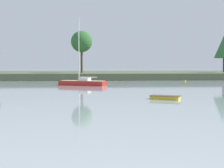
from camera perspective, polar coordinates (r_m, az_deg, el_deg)
The scene contains 6 objects.
far_shore_bank at distance 99.25m, azimuth -3.15°, elevation 1.71°, with size 238.42×43.43×1.74m, color #4C563D.
dinghy_yellow at distance 36.28m, azimuth 9.60°, elevation -2.51°, with size 3.70×2.94×0.57m.
sailboat_red at distance 60.16m, azimuth -5.34°, elevation 0.00°, with size 9.22×5.90×13.43m.
mooring_buoy_yellow at distance 76.28m, azimuth 13.09°, elevation 0.51°, with size 0.44×0.44×0.49m.
shore_tree_inland_b at distance 86.20m, azimuth -5.51°, elevation 7.60°, with size 5.76×5.76×11.35m.
shore_tree_left at distance 98.22m, azimuth 19.61°, elevation 6.43°, with size 5.61×5.61×11.04m.
Camera 1 is at (-2.46, -6.86, 3.88)m, focal length 50.59 mm.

